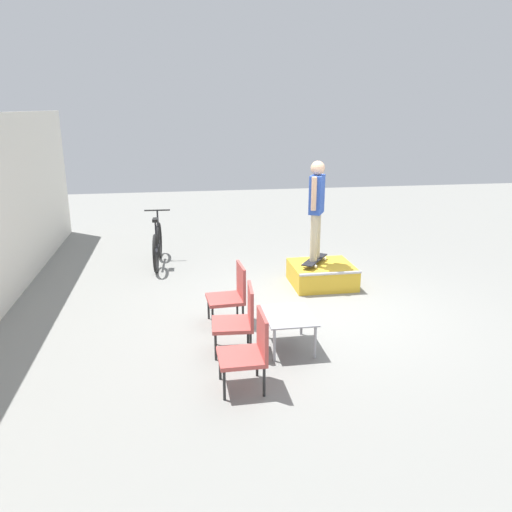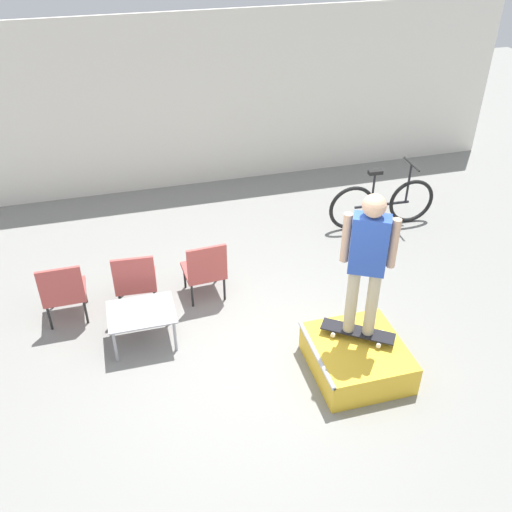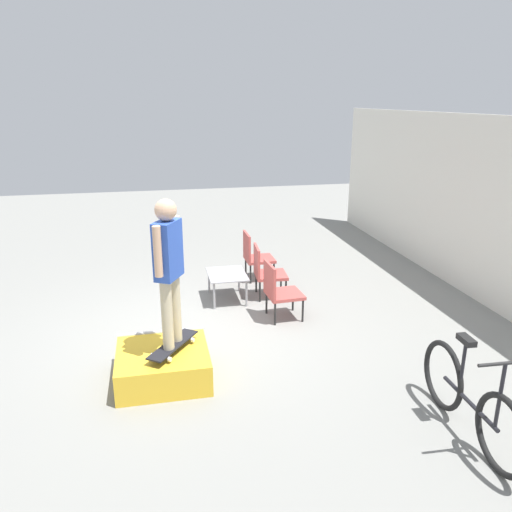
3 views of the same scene
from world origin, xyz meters
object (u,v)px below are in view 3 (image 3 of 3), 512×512
(patio_chair_left, at_px, (255,254))
(bicycle, at_px, (470,400))
(patio_chair_center, at_px, (265,270))
(patio_chair_right, at_px, (279,289))
(skate_ramp_box, at_px, (163,365))
(skateboard_on_ramp, at_px, (173,345))
(person_skater, at_px, (168,262))
(coffee_table, at_px, (227,277))

(patio_chair_left, bearing_deg, bicycle, -167.50)
(patio_chair_center, height_order, patio_chair_right, same)
(patio_chair_left, height_order, patio_chair_center, same)
(skate_ramp_box, xyz_separation_m, skateboard_on_ramp, (0.04, 0.13, 0.27))
(patio_chair_right, bearing_deg, skateboard_on_ramp, 127.38)
(person_skater, xyz_separation_m, coffee_table, (-2.34, 1.00, -1.09))
(patio_chair_left, bearing_deg, coffee_table, 142.97)
(skateboard_on_ramp, xyz_separation_m, patio_chair_right, (-1.44, 1.66, 0.02))
(person_skater, bearing_deg, bicycle, 87.55)
(patio_chair_right, relative_size, bicycle, 0.50)
(patio_chair_right, bearing_deg, person_skater, 127.38)
(skate_ramp_box, xyz_separation_m, patio_chair_left, (-3.19, 1.79, 0.29))
(skate_ramp_box, height_order, person_skater, person_skater)
(skate_ramp_box, relative_size, patio_chair_center, 1.21)
(skate_ramp_box, distance_m, patio_chair_left, 3.67)
(person_skater, bearing_deg, patio_chair_left, -179.00)
(patio_chair_left, relative_size, patio_chair_center, 1.00)
(skate_ramp_box, distance_m, person_skater, 1.31)
(skateboard_on_ramp, bearing_deg, person_skater, -54.97)
(person_skater, relative_size, patio_chair_center, 1.94)
(coffee_table, bearing_deg, skateboard_on_ramp, -23.14)
(person_skater, xyz_separation_m, bicycle, (1.66, 2.81, -1.10))
(skateboard_on_ramp, bearing_deg, patio_chair_right, 166.10)
(patio_chair_left, height_order, patio_chair_right, same)
(skateboard_on_ramp, xyz_separation_m, coffee_table, (-2.34, 1.00, -0.05))
(skate_ramp_box, xyz_separation_m, person_skater, (0.04, 0.13, 1.31))
(person_skater, relative_size, patio_chair_left, 1.94)
(patio_chair_right, bearing_deg, coffee_table, 32.39)
(patio_chair_center, distance_m, bicycle, 4.17)
(patio_chair_left, xyz_separation_m, patio_chair_right, (1.79, 0.00, 0.00))
(coffee_table, relative_size, patio_chair_left, 0.89)
(skate_ramp_box, relative_size, patio_chair_left, 1.21)
(person_skater, height_order, coffee_table, person_skater)
(patio_chair_center, bearing_deg, bicycle, -159.97)
(person_skater, distance_m, coffee_table, 2.77)
(coffee_table, bearing_deg, patio_chair_left, 143.70)
(skateboard_on_ramp, relative_size, patio_chair_left, 0.89)
(skateboard_on_ramp, distance_m, patio_chair_center, 2.88)
(person_skater, distance_m, patio_chair_left, 3.77)
(skateboard_on_ramp, height_order, coffee_table, skateboard_on_ramp)
(skate_ramp_box, xyz_separation_m, patio_chair_right, (-1.40, 1.79, 0.29))
(patio_chair_center, relative_size, patio_chair_right, 1.00)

